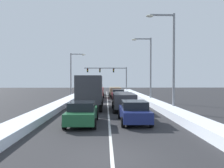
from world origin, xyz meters
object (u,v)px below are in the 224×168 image
object	(u,v)px
suv_red_center_lane_fourth	(98,92)
sedan_black_center_lane_fifth	(97,91)
traffic_light_gantry	(111,73)
sedan_silver_right_lane_third	(122,98)
street_lamp_right_near	(170,54)
street_lamp_right_mid	(148,64)
street_lamp_left_mid	(73,71)
box_truck_center_lane_second	(90,90)
suv_tan_right_lane_fifth	(115,91)
sedan_gray_center_lane_third	(94,96)
sedan_navy_right_lane_nearest	(134,112)
sedan_maroon_right_lane_fourth	(118,94)
suv_charcoal_right_lane_second	(124,100)
sedan_green_center_lane_nearest	(82,113)

from	to	relation	value
suv_red_center_lane_fourth	sedan_black_center_lane_fifth	bearing A→B (deg)	92.32
traffic_light_gantry	sedan_silver_right_lane_third	bearing A→B (deg)	-88.82
sedan_black_center_lane_fifth	sedan_silver_right_lane_third	bearing A→B (deg)	-77.83
street_lamp_right_near	street_lamp_right_mid	size ratio (longest dim) A/B	1.05
street_lamp_left_mid	traffic_light_gantry	bearing A→B (deg)	66.38
suv_red_center_lane_fourth	traffic_light_gantry	size ratio (longest dim) A/B	0.46
box_truck_center_lane_second	sedan_black_center_lane_fifth	distance (m)	21.08
suv_tan_right_lane_fifth	sedan_gray_center_lane_third	bearing A→B (deg)	-111.43
street_lamp_right_mid	sedan_black_center_lane_fifth	bearing A→B (deg)	116.72
box_truck_center_lane_second	street_lamp_right_mid	size ratio (longest dim) A/B	0.84
sedan_silver_right_lane_third	sedan_navy_right_lane_nearest	bearing A→B (deg)	-90.20
street_lamp_right_near	sedan_navy_right_lane_nearest	bearing A→B (deg)	-129.50
sedan_silver_right_lane_third	suv_red_center_lane_fourth	xyz separation A→B (m)	(-3.39, 10.46, 0.25)
suv_tan_right_lane_fifth	suv_red_center_lane_fourth	bearing A→B (deg)	-140.74
sedan_maroon_right_lane_fourth	suv_tan_right_lane_fifth	bearing A→B (deg)	91.42
street_lamp_right_near	sedan_silver_right_lane_third	bearing A→B (deg)	119.28
sedan_silver_right_lane_third	street_lamp_left_mid	bearing A→B (deg)	123.17
traffic_light_gantry	suv_tan_right_lane_fifth	bearing A→B (deg)	-88.91
street_lamp_right_mid	sedan_maroon_right_lane_fourth	bearing A→B (deg)	130.69
sedan_navy_right_lane_nearest	street_lamp_left_mid	size ratio (longest dim) A/B	0.59
sedan_maroon_right_lane_fourth	sedan_black_center_lane_fifth	world-z (taller)	same
sedan_maroon_right_lane_fourth	suv_red_center_lane_fourth	bearing A→B (deg)	132.04
suv_charcoal_right_lane_second	suv_red_center_lane_fourth	xyz separation A→B (m)	(-3.11, 16.13, 0.00)
sedan_maroon_right_lane_fourth	sedan_navy_right_lane_nearest	bearing A→B (deg)	-89.68
sedan_navy_right_lane_nearest	suv_red_center_lane_fourth	size ratio (longest dim) A/B	0.92
suv_tan_right_lane_fifth	suv_red_center_lane_fourth	xyz separation A→B (m)	(-3.10, -2.53, 0.00)
box_truck_center_lane_second	traffic_light_gantry	distance (m)	32.42
traffic_light_gantry	sedan_green_center_lane_nearest	bearing A→B (deg)	-94.24
sedan_navy_right_lane_nearest	street_lamp_left_mid	xyz separation A→B (m)	(-7.66, 23.32, 3.84)
sedan_silver_right_lane_third	street_lamp_right_mid	xyz separation A→B (m)	(3.63, 2.47, 4.33)
suv_tan_right_lane_fifth	sedan_gray_center_lane_third	distance (m)	9.12
suv_tan_right_lane_fifth	sedan_green_center_lane_nearest	bearing A→B (deg)	-97.42
sedan_gray_center_lane_third	street_lamp_right_near	size ratio (longest dim) A/B	0.50
sedan_navy_right_lane_nearest	street_lamp_right_mid	size ratio (longest dim) A/B	0.53
traffic_light_gantry	box_truck_center_lane_second	bearing A→B (deg)	-95.30
street_lamp_right_mid	sedan_navy_right_lane_nearest	bearing A→B (deg)	-104.68
suv_charcoal_right_lane_second	sedan_black_center_lane_fifth	size ratio (longest dim) A/B	1.09
sedan_maroon_right_lane_fourth	suv_red_center_lane_fourth	xyz separation A→B (m)	(-3.25, 3.60, 0.25)
street_lamp_left_mid	street_lamp_right_mid	bearing A→B (deg)	-39.41
suv_charcoal_right_lane_second	street_lamp_left_mid	world-z (taller)	street_lamp_left_mid
sedan_silver_right_lane_third	sedan_green_center_lane_nearest	world-z (taller)	same
sedan_black_center_lane_fifth	street_lamp_right_mid	bearing A→B (deg)	-63.28
suv_red_center_lane_fourth	sedan_black_center_lane_fifth	size ratio (longest dim) A/B	1.09
sedan_black_center_lane_fifth	street_lamp_left_mid	distance (m)	7.60
suv_tan_right_lane_fifth	sedan_maroon_right_lane_fourth	bearing A→B (deg)	-88.58
sedan_black_center_lane_fifth	sedan_maroon_right_lane_fourth	bearing A→B (deg)	-70.81
street_lamp_right_mid	street_lamp_left_mid	bearing A→B (deg)	140.59
sedan_black_center_lane_fifth	street_lamp_right_mid	world-z (taller)	street_lamp_right_mid
sedan_gray_center_lane_third	sedan_navy_right_lane_nearest	bearing A→B (deg)	-77.42
street_lamp_right_mid	traffic_light_gantry	bearing A→B (deg)	99.35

